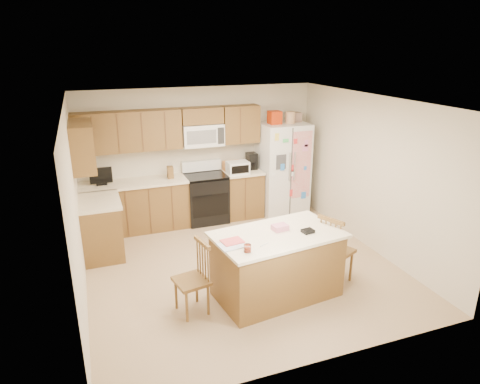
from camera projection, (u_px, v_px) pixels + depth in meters
name	position (u px, v px, depth m)	size (l,w,h in m)	color
ground	(241.00, 266.00, 6.57)	(4.50, 4.50, 0.00)	tan
room_shell	(241.00, 177.00, 6.10)	(4.60, 4.60, 2.52)	beige
cabinetry	(154.00, 183.00, 7.54)	(3.36, 1.56, 2.15)	brown
stove	(206.00, 197.00, 8.13)	(0.76, 0.65, 1.13)	black
refrigerator	(283.00, 168.00, 8.44)	(0.90, 0.79, 2.04)	white
island	(277.00, 264.00, 5.69)	(1.77, 1.17, 1.00)	brown
windsor_chair_left	(193.00, 280.00, 5.33)	(0.46, 0.48, 0.95)	brown
windsor_chair_back	(264.00, 246.00, 6.32)	(0.42, 0.40, 0.86)	brown
windsor_chair_right	(335.00, 250.00, 6.02)	(0.56, 0.57, 1.02)	brown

